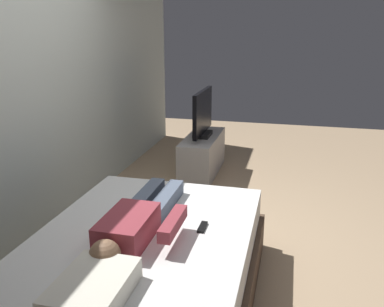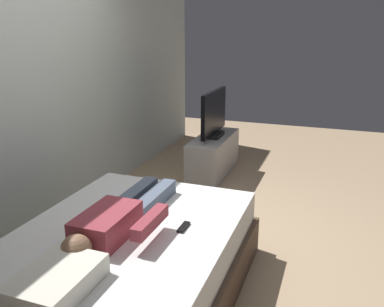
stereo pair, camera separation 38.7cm
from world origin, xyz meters
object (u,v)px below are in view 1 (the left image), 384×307
(pillow, at_px, (93,288))
(tv, at_px, (203,114))
(person, at_px, (138,221))
(remote, at_px, (202,227))
(bed, at_px, (144,271))
(tv_stand, at_px, (202,155))

(pillow, height_order, tv, tv)
(person, bearing_deg, remote, -69.53)
(bed, bearing_deg, tv, 4.21)
(person, height_order, remote, person)
(pillow, distance_m, remote, 0.94)
(remote, xyz_separation_m, tv_stand, (2.51, 0.56, -0.30))
(person, relative_size, tv, 1.43)
(bed, height_order, remote, remote)
(bed, relative_size, person, 1.59)
(pillow, bearing_deg, bed, -0.00)
(bed, xyz_separation_m, tv_stand, (2.69, 0.20, -0.01))
(tv_stand, bearing_deg, remote, -167.35)
(bed, bearing_deg, tv_stand, 4.21)
(remote, distance_m, tv, 2.58)
(person, bearing_deg, tv_stand, 3.41)
(bed, bearing_deg, remote, -63.78)
(pillow, bearing_deg, tv, 3.36)
(bed, distance_m, tv_stand, 2.70)
(bed, relative_size, remote, 13.36)
(person, distance_m, tv, 2.67)
(pillow, xyz_separation_m, remote, (0.86, -0.37, -0.05))
(remote, bearing_deg, person, 110.47)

